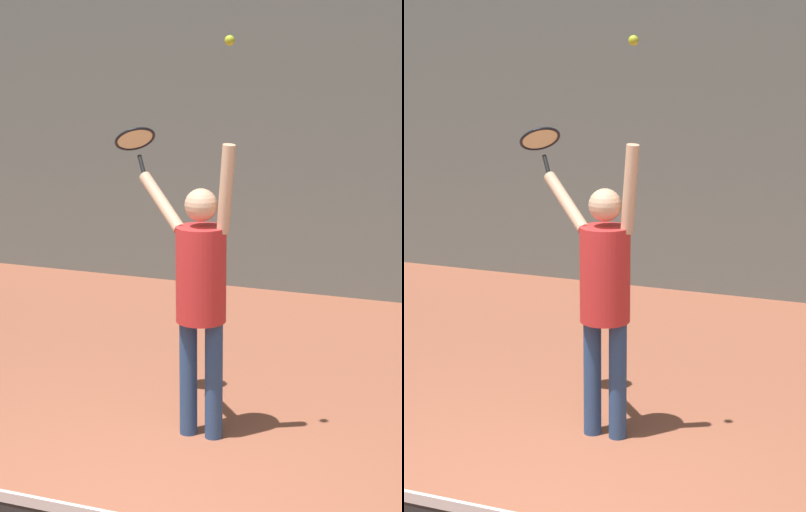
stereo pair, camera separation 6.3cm
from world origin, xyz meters
The scene contains 4 objects.
back_wall centered at (0.00, 5.67, 2.50)m, with size 18.00×0.10×5.00m.
tennis_player centered at (-0.07, 1.59, 1.15)m, with size 0.91×0.57×2.17m.
tennis_racket centered at (-0.79, 2.06, 2.10)m, with size 0.41×0.41×0.38m.
tennis_ball centered at (0.17, 1.49, 2.85)m, with size 0.07×0.07×0.07m.
Camera 2 is at (2.25, -4.33, 2.88)m, focal length 65.00 mm.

